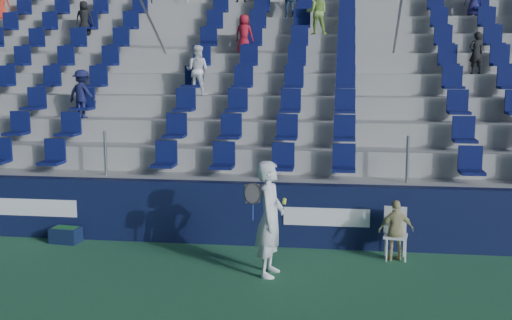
{
  "coord_description": "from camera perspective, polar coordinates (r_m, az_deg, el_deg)",
  "views": [
    {
      "loc": [
        1.81,
        -8.73,
        3.48
      ],
      "look_at": [
        0.2,
        2.8,
        1.7
      ],
      "focal_mm": 45.0,
      "sensor_mm": 36.0,
      "label": 1
    }
  ],
  "objects": [
    {
      "name": "ground",
      "position": [
        9.57,
        -3.59,
        -12.65
      ],
      "size": [
        70.0,
        70.0,
        0.0
      ],
      "primitive_type": "plane",
      "color": "#2C6842",
      "rests_on": "ground"
    },
    {
      "name": "sponsor_wall",
      "position": [
        12.35,
        -0.69,
        -4.79
      ],
      "size": [
        24.0,
        0.32,
        1.2
      ],
      "color": "#0F1537",
      "rests_on": "ground"
    },
    {
      "name": "grandstand",
      "position": [
        17.12,
        1.85,
        4.18
      ],
      "size": [
        24.0,
        8.17,
        6.63
      ],
      "color": "gray",
      "rests_on": "ground"
    },
    {
      "name": "tennis_player",
      "position": [
        10.5,
        1.24,
        -5.22
      ],
      "size": [
        0.69,
        0.74,
        1.91
      ],
      "color": "silver",
      "rests_on": "ground"
    },
    {
      "name": "line_judge_chair",
      "position": [
        11.79,
        12.28,
        -6.03
      ],
      "size": [
        0.46,
        0.47,
        0.92
      ],
      "color": "white",
      "rests_on": "ground"
    },
    {
      "name": "line_judge",
      "position": [
        11.64,
        12.34,
        -6.12
      ],
      "size": [
        0.68,
        0.4,
        1.09
      ],
      "primitive_type": "imported",
      "rotation": [
        0.0,
        0.0,
        3.36
      ],
      "color": "tan",
      "rests_on": "ground"
    },
    {
      "name": "ball_bin",
      "position": [
        13.09,
        -16.56,
        -6.34
      ],
      "size": [
        0.58,
        0.42,
        0.31
      ],
      "color": "#0F1937",
      "rests_on": "ground"
    }
  ]
}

